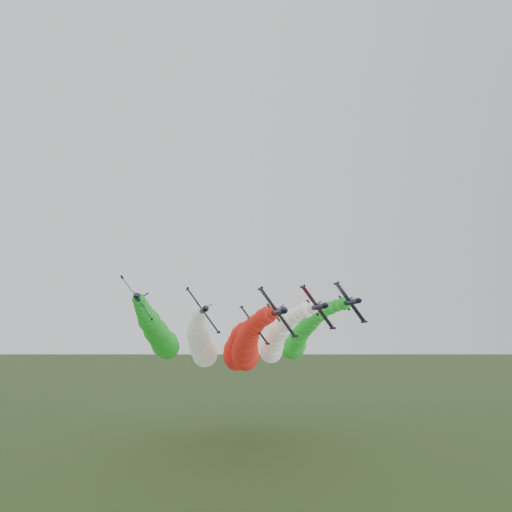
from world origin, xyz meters
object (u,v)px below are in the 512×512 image
object	(u,v)px
jet_inner_left	(201,344)
jet_trail	(236,351)
jet_outer_left	(159,336)
jet_outer_right	(299,337)
jet_lead	(247,347)
jet_inner_right	(276,340)

from	to	relation	value
jet_inner_left	jet_trail	size ratio (longest dim) A/B	1.00
jet_outer_left	jet_outer_right	xyz separation A→B (m)	(42.71, 1.33, -0.23)
jet_outer_left	jet_outer_right	distance (m)	42.73
jet_lead	jet_inner_right	bearing A→B (deg)	39.45
jet_lead	jet_inner_right	world-z (taller)	jet_inner_right
jet_inner_right	jet_outer_right	distance (m)	12.40
jet_lead	jet_inner_right	xyz separation A→B (m)	(9.96, 8.19, 1.93)
jet_lead	jet_inner_right	distance (m)	13.04
jet_inner_right	jet_trail	world-z (taller)	jet_inner_right
jet_lead	jet_trail	bearing A→B (deg)	87.99
jet_inner_right	jet_inner_left	bearing A→B (deg)	176.86
jet_lead	jet_trail	world-z (taller)	jet_lead
jet_trail	jet_outer_left	bearing A→B (deg)	-155.59
jet_outer_left	jet_trail	world-z (taller)	jet_outer_left
jet_outer_right	jet_outer_left	bearing A→B (deg)	-178.21
jet_inner_right	jet_outer_right	bearing A→B (deg)	41.72
jet_outer_left	jet_trail	xyz separation A→B (m)	(24.45, 11.10, -4.76)
jet_inner_right	jet_outer_right	size ratio (longest dim) A/B	0.99
jet_inner_left	jet_outer_right	xyz separation A→B (m)	(30.83, 7.04, 2.02)
jet_outer_right	jet_inner_right	bearing A→B (deg)	-138.28
jet_trail	jet_inner_right	bearing A→B (deg)	-63.33
jet_inner_left	jet_outer_left	bearing A→B (deg)	154.35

